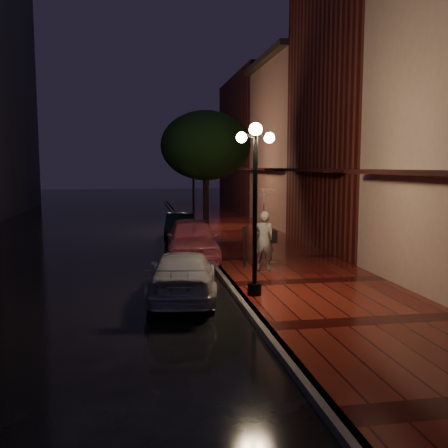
{
  "coord_description": "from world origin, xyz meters",
  "views": [
    {
      "loc": [
        -2.51,
        -17.07,
        3.4
      ],
      "look_at": [
        0.41,
        -0.07,
        1.4
      ],
      "focal_mm": 40.0,
      "sensor_mm": 36.0,
      "label": 1
    }
  ],
  "objects_px": {
    "streetlamp_far": "(194,182)",
    "silver_car": "(183,275)",
    "woman_with_umbrella": "(264,215)",
    "parking_meter": "(245,243)",
    "streetlamp_near": "(255,199)",
    "street_tree": "(206,148)",
    "pink_car": "(192,239)",
    "navy_car": "(181,226)"
  },
  "relations": [
    {
      "from": "streetlamp_far",
      "to": "silver_car",
      "type": "bearing_deg",
      "value": -97.49
    },
    {
      "from": "woman_with_umbrella",
      "to": "parking_meter",
      "type": "xyz_separation_m",
      "value": [
        -0.51,
        0.47,
        -0.92
      ]
    },
    {
      "from": "streetlamp_far",
      "to": "parking_meter",
      "type": "xyz_separation_m",
      "value": [
        0.48,
        -10.56,
        -1.64
      ]
    },
    {
      "from": "streetlamp_near",
      "to": "silver_car",
      "type": "xyz_separation_m",
      "value": [
        -1.77,
        0.54,
        -1.99
      ]
    },
    {
      "from": "streetlamp_near",
      "to": "streetlamp_far",
      "type": "distance_m",
      "value": 14.0
    },
    {
      "from": "street_tree",
      "to": "silver_car",
      "type": "xyz_separation_m",
      "value": [
        -2.03,
        -10.45,
        -3.64
      ]
    },
    {
      "from": "parking_meter",
      "to": "pink_car",
      "type": "bearing_deg",
      "value": 139.51
    },
    {
      "from": "woman_with_umbrella",
      "to": "parking_meter",
      "type": "bearing_deg",
      "value": -23.26
    },
    {
      "from": "streetlamp_near",
      "to": "silver_car",
      "type": "bearing_deg",
      "value": 162.97
    },
    {
      "from": "silver_car",
      "to": "woman_with_umbrella",
      "type": "distance_m",
      "value": 3.89
    },
    {
      "from": "pink_car",
      "to": "woman_with_umbrella",
      "type": "relative_size",
      "value": 1.73
    },
    {
      "from": "streetlamp_near",
      "to": "silver_car",
      "type": "height_order",
      "value": "streetlamp_near"
    },
    {
      "from": "pink_car",
      "to": "navy_car",
      "type": "distance_m",
      "value": 5.22
    },
    {
      "from": "street_tree",
      "to": "parking_meter",
      "type": "distance_m",
      "value": 8.24
    },
    {
      "from": "navy_car",
      "to": "parking_meter",
      "type": "bearing_deg",
      "value": -72.77
    },
    {
      "from": "streetlamp_far",
      "to": "navy_car",
      "type": "distance_m",
      "value": 3.69
    },
    {
      "from": "streetlamp_far",
      "to": "streetlamp_near",
      "type": "bearing_deg",
      "value": -90.0
    },
    {
      "from": "streetlamp_far",
      "to": "street_tree",
      "type": "distance_m",
      "value": 3.44
    },
    {
      "from": "navy_car",
      "to": "street_tree",
      "type": "bearing_deg",
      "value": 4.35
    },
    {
      "from": "woman_with_umbrella",
      "to": "pink_car",
      "type": "bearing_deg",
      "value": -36.17
    },
    {
      "from": "street_tree",
      "to": "navy_car",
      "type": "relative_size",
      "value": 1.54
    },
    {
      "from": "streetlamp_far",
      "to": "woman_with_umbrella",
      "type": "xyz_separation_m",
      "value": [
        0.99,
        -11.03,
        -0.72
      ]
    },
    {
      "from": "streetlamp_near",
      "to": "navy_car",
      "type": "relative_size",
      "value": 1.14
    },
    {
      "from": "parking_meter",
      "to": "streetlamp_near",
      "type": "bearing_deg",
      "value": -79.57
    },
    {
      "from": "streetlamp_far",
      "to": "street_tree",
      "type": "relative_size",
      "value": 0.74
    },
    {
      "from": "streetlamp_near",
      "to": "streetlamp_far",
      "type": "xyz_separation_m",
      "value": [
        0.0,
        14.0,
        0.0
      ]
    },
    {
      "from": "silver_car",
      "to": "woman_with_umbrella",
      "type": "height_order",
      "value": "woman_with_umbrella"
    },
    {
      "from": "pink_car",
      "to": "street_tree",
      "type": "bearing_deg",
      "value": 80.43
    },
    {
      "from": "street_tree",
      "to": "parking_meter",
      "type": "bearing_deg",
      "value": -88.34
    },
    {
      "from": "streetlamp_near",
      "to": "navy_car",
      "type": "height_order",
      "value": "streetlamp_near"
    },
    {
      "from": "street_tree",
      "to": "pink_car",
      "type": "relative_size",
      "value": 1.28
    },
    {
      "from": "streetlamp_far",
      "to": "woman_with_umbrella",
      "type": "relative_size",
      "value": 1.64
    },
    {
      "from": "streetlamp_near",
      "to": "parking_meter",
      "type": "distance_m",
      "value": 3.84
    },
    {
      "from": "silver_car",
      "to": "parking_meter",
      "type": "bearing_deg",
      "value": -120.62
    },
    {
      "from": "navy_car",
      "to": "silver_car",
      "type": "relative_size",
      "value": 0.9
    },
    {
      "from": "street_tree",
      "to": "woman_with_umbrella",
      "type": "xyz_separation_m",
      "value": [
        0.73,
        -8.02,
        -2.36
      ]
    },
    {
      "from": "navy_car",
      "to": "woman_with_umbrella",
      "type": "height_order",
      "value": "woman_with_umbrella"
    },
    {
      "from": "streetlamp_near",
      "to": "street_tree",
      "type": "relative_size",
      "value": 0.74
    },
    {
      "from": "street_tree",
      "to": "woman_with_umbrella",
      "type": "relative_size",
      "value": 2.21
    },
    {
      "from": "navy_car",
      "to": "parking_meter",
      "type": "height_order",
      "value": "parking_meter"
    },
    {
      "from": "street_tree",
      "to": "parking_meter",
      "type": "relative_size",
      "value": 4.35
    },
    {
      "from": "streetlamp_near",
      "to": "pink_car",
      "type": "height_order",
      "value": "streetlamp_near"
    }
  ]
}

